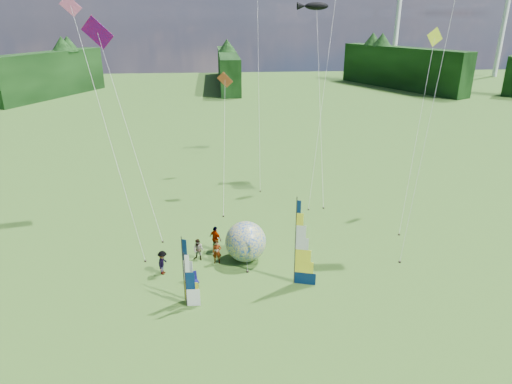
{
  "coord_description": "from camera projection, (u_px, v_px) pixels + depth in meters",
  "views": [
    {
      "loc": [
        -3.28,
        -21.24,
        15.45
      ],
      "look_at": [
        -1.0,
        4.0,
        5.5
      ],
      "focal_mm": 32.0,
      "sensor_mm": 36.0,
      "label": 1
    }
  ],
  "objects": [
    {
      "name": "camp_chair",
      "position": [
        194.0,
        280.0,
        27.38
      ],
      "size": [
        0.72,
        0.72,
        0.98
      ],
      "primitive_type": null,
      "rotation": [
        0.0,
        0.0,
        0.34
      ],
      "color": "#0B0B44",
      "rests_on": "ground"
    },
    {
      "name": "spectator_d",
      "position": [
        215.0,
        238.0,
        31.59
      ],
      "size": [
        1.06,
        1.04,
        1.8
      ],
      "primitive_type": "imported",
      "rotation": [
        0.0,
        0.0,
        2.38
      ],
      "color": "#66594C",
      "rests_on": "ground"
    },
    {
      "name": "bol_inflatable",
      "position": [
        246.0,
        242.0,
        30.19
      ],
      "size": [
        2.98,
        2.98,
        2.71
      ],
      "primitive_type": "sphere",
      "rotation": [
        0.0,
        0.0,
        -0.1
      ],
      "color": "#0031A8",
      "rests_on": "ground"
    },
    {
      "name": "side_banner_left",
      "position": [
        183.0,
        270.0,
        25.66
      ],
      "size": [
        1.04,
        0.5,
        3.94
      ],
      "primitive_type": null,
      "rotation": [
        0.0,
        0.0,
        -0.39
      ],
      "color": "yellow",
      "rests_on": "ground"
    },
    {
      "name": "small_kite_pink",
      "position": [
        108.0,
        128.0,
        29.66
      ],
      "size": [
        6.99,
        8.26,
        17.04
      ],
      "primitive_type": null,
      "rotation": [
        0.0,
        0.0,
        0.08
      ],
      "color": "pink",
      "rests_on": "ground"
    },
    {
      "name": "feather_banner_main",
      "position": [
        295.0,
        243.0,
        27.01
      ],
      "size": [
        1.45,
        0.51,
        5.51
      ],
      "primitive_type": null,
      "rotation": [
        0.0,
        0.0,
        -0.28
      ],
      "color": "#071F4C",
      "rests_on": "ground"
    },
    {
      "name": "small_kite_yellow",
      "position": [
        418.0,
        125.0,
        34.82
      ],
      "size": [
        9.01,
        11.14,
        14.98
      ],
      "primitive_type": null,
      "rotation": [
        0.0,
        0.0,
        0.27
      ],
      "color": "#F7FF2F",
      "rests_on": "ground"
    },
    {
      "name": "small_kite_orange",
      "position": [
        324.0,
        86.0,
        39.17
      ],
      "size": [
        8.34,
        12.61,
        19.19
      ],
      "primitive_type": null,
      "rotation": [
        0.0,
        0.0,
        0.18
      ],
      "color": "#E39600",
      "rests_on": "ground"
    },
    {
      "name": "turbine_right",
      "position": [
        398.0,
        15.0,
        118.45
      ],
      "size": [
        8.0,
        1.2,
        30.0
      ],
      "primitive_type": null,
      "color": "silver",
      "rests_on": "ground"
    },
    {
      "name": "spectator_b",
      "position": [
        198.0,
        250.0,
        30.39
      ],
      "size": [
        0.81,
        0.61,
        1.51
      ],
      "primitive_type": "imported",
      "rotation": [
        0.0,
        0.0,
        -0.39
      ],
      "color": "#66594C",
      "rests_on": "ground"
    },
    {
      "name": "kite_whale",
      "position": [
        320.0,
        93.0,
        41.09
      ],
      "size": [
        8.47,
        15.37,
        17.56
      ],
      "primitive_type": null,
      "rotation": [
        0.0,
        0.0,
        -0.31
      ],
      "color": "black",
      "rests_on": "ground"
    },
    {
      "name": "kite_rainbow_delta",
      "position": [
        127.0,
        120.0,
        33.77
      ],
      "size": [
        11.81,
        14.57,
        16.2
      ],
      "primitive_type": null,
      "rotation": [
        0.0,
        0.0,
        -0.23
      ],
      "color": "#F30017",
      "rests_on": "ground"
    },
    {
      "name": "small_kite_green",
      "position": [
        259.0,
        75.0,
        43.53
      ],
      "size": [
        3.97,
        12.8,
        19.99
      ],
      "primitive_type": null,
      "rotation": [
        0.0,
        0.0,
        0.09
      ],
      "color": "#55CB49",
      "rests_on": "ground"
    },
    {
      "name": "spectator_c",
      "position": [
        163.0,
        263.0,
        28.73
      ],
      "size": [
        0.64,
        1.1,
        1.6
      ],
      "primitive_type": "imported",
      "rotation": [
        0.0,
        0.0,
        1.31
      ],
      "color": "#66594C",
      "rests_on": "ground"
    },
    {
      "name": "side_banner_far",
      "position": [
        185.0,
        281.0,
        25.21
      ],
      "size": [
        0.98,
        0.15,
        3.29
      ],
      "primitive_type": null,
      "rotation": [
        0.0,
        0.0,
        -0.05
      ],
      "color": "white",
      "rests_on": "ground"
    },
    {
      "name": "ground",
      "position": [
        280.0,
        308.0,
        25.61
      ],
      "size": [
        220.0,
        220.0,
        0.0
      ],
      "primitive_type": "plane",
      "color": "#527B2A",
      "rests_on": "ground"
    },
    {
      "name": "treeline_ring",
      "position": [
        282.0,
        245.0,
        24.15
      ],
      "size": [
        210.0,
        210.0,
        8.0
      ],
      "primitive_type": null,
      "color": "#1E4E1A",
      "rests_on": "ground"
    },
    {
      "name": "turbine_left",
      "position": [
        505.0,
        15.0,
        114.06
      ],
      "size": [
        8.0,
        1.2,
        30.0
      ],
      "primitive_type": null,
      "color": "silver",
      "rests_on": "ground"
    },
    {
      "name": "small_kite_red",
      "position": [
        224.0,
        139.0,
        38.4
      ],
      "size": [
        5.63,
        9.9,
        11.19
      ],
      "primitive_type": null,
      "rotation": [
        0.0,
        0.0,
        -0.3
      ],
      "color": "#CE4D29",
      "rests_on": "ground"
    },
    {
      "name": "kite_parafoil",
      "position": [
        433.0,
        101.0,
        29.41
      ],
      "size": [
        10.0,
        11.16,
        20.34
      ],
      "primitive_type": null,
      "rotation": [
        0.0,
        0.0,
        -0.2
      ],
      "color": "#AF011D",
      "rests_on": "ground"
    },
    {
      "name": "spectator_a",
      "position": [
        217.0,
        252.0,
        29.97
      ],
      "size": [
        0.63,
        0.43,
        1.66
      ],
      "primitive_type": "imported",
      "rotation": [
        0.0,
        0.0,
        -0.05
      ],
      "color": "#66594C",
      "rests_on": "ground"
    }
  ]
}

